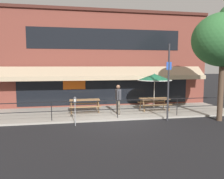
# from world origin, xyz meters

# --- Properties ---
(ground_plane) EXTENTS (120.00, 120.00, 0.00)m
(ground_plane) POSITION_xyz_m (0.00, 0.00, 0.00)
(ground_plane) COLOR black
(patio_deck) EXTENTS (15.00, 4.00, 0.10)m
(patio_deck) POSITION_xyz_m (0.00, 2.00, 0.05)
(patio_deck) COLOR #9E998E
(patio_deck) RESTS_ON ground
(restaurant_building) EXTENTS (15.00, 1.60, 6.74)m
(restaurant_building) POSITION_xyz_m (0.00, 4.22, 3.35)
(restaurant_building) COLOR brown
(restaurant_building) RESTS_ON ground
(patio_railing) EXTENTS (13.84, 0.04, 0.97)m
(patio_railing) POSITION_xyz_m (0.00, 0.30, 0.80)
(patio_railing) COLOR black
(patio_railing) RESTS_ON patio_deck
(picnic_table_left) EXTENTS (1.80, 1.42, 0.76)m
(picnic_table_left) POSITION_xyz_m (-1.66, 2.02, 0.71)
(picnic_table_left) COLOR #997047
(picnic_table_left) RESTS_ON patio_deck
(picnic_table_centre) EXTENTS (1.80, 1.42, 0.76)m
(picnic_table_centre) POSITION_xyz_m (2.69, 1.82, 0.71)
(picnic_table_centre) COLOR #997047
(picnic_table_centre) RESTS_ON patio_deck
(patio_umbrella_centre) EXTENTS (2.14, 2.14, 2.38)m
(patio_umbrella_centre) POSITION_xyz_m (2.69, 1.89, 2.18)
(patio_umbrella_centre) COLOR #B7B2A8
(patio_umbrella_centre) RESTS_ON patio_deck
(pedestrian_walking) EXTENTS (0.28, 0.62, 1.71)m
(pedestrian_walking) POSITION_xyz_m (0.21, 1.15, 1.06)
(pedestrian_walking) COLOR #665B4C
(pedestrian_walking) RESTS_ON patio_deck
(parking_meter_near) EXTENTS (0.15, 0.16, 1.42)m
(parking_meter_near) POSITION_xyz_m (-2.27, -0.53, 1.15)
(parking_meter_near) COLOR gray
(parking_meter_near) RESTS_ON ground
(street_sign_pole) EXTENTS (0.28, 0.09, 4.02)m
(street_sign_pole) POSITION_xyz_m (2.53, -0.45, 2.07)
(street_sign_pole) COLOR #2D2D33
(street_sign_pole) RESTS_ON ground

